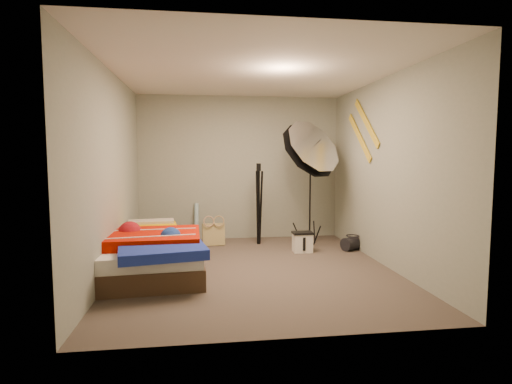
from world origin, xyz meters
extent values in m
plane|color=#4F453B|center=(0.00, 0.00, 0.00)|extent=(4.00, 4.00, 0.00)
plane|color=silver|center=(0.00, 0.00, 2.50)|extent=(4.00, 4.00, 0.00)
plane|color=gray|center=(0.00, 2.00, 1.25)|extent=(3.50, 0.00, 3.50)
plane|color=gray|center=(0.00, -2.00, 1.25)|extent=(3.50, 0.00, 3.50)
plane|color=gray|center=(-1.75, 0.00, 1.25)|extent=(0.00, 4.00, 4.00)
plane|color=gray|center=(1.75, 0.00, 1.25)|extent=(0.00, 4.00, 4.00)
cube|color=tan|center=(-0.49, 1.47, 0.18)|extent=(0.37, 0.19, 0.37)
cylinder|color=#5DA2B8|center=(-0.77, 1.90, 0.32)|extent=(0.08, 0.19, 0.64)
cube|color=white|center=(0.85, 0.83, 0.14)|extent=(0.28, 0.20, 0.28)
cylinder|color=black|center=(1.65, 0.84, 0.10)|extent=(0.39, 0.33, 0.21)
cube|color=gold|center=(1.73, 0.60, 1.95)|extent=(0.02, 0.91, 0.78)
cube|color=gold|center=(1.73, 0.85, 1.75)|extent=(0.02, 0.91, 0.78)
cube|color=#453020|center=(-1.34, 0.04, 0.12)|extent=(1.42, 1.92, 0.24)
cube|color=white|center=(-1.34, 0.04, 0.32)|extent=(1.38, 1.88, 0.16)
cube|color=#D5A600|center=(-1.51, 0.44, 0.44)|extent=(1.12, 1.02, 0.13)
cube|color=#BA1201|center=(-1.28, -0.09, 0.46)|extent=(1.18, 1.00, 0.15)
cube|color=#1D32A9|center=(-1.10, -0.63, 0.43)|extent=(1.03, 0.89, 0.11)
cube|color=#CD8B96|center=(-1.40, 0.82, 0.48)|extent=(0.67, 0.36, 0.13)
cylinder|color=black|center=(1.10, 1.36, 0.82)|extent=(0.03, 0.03, 1.64)
cube|color=black|center=(1.10, 1.36, 1.59)|extent=(0.08, 0.08, 0.10)
cone|color=silver|center=(1.01, 1.16, 1.54)|extent=(1.02, 1.15, 1.20)
cylinder|color=black|center=(0.26, 1.47, 0.61)|extent=(0.05, 0.05, 1.22)
cube|color=black|center=(0.26, 1.47, 1.28)|extent=(0.08, 0.08, 0.13)
camera|label=1|loc=(-0.65, -5.02, 1.46)|focal=28.00mm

